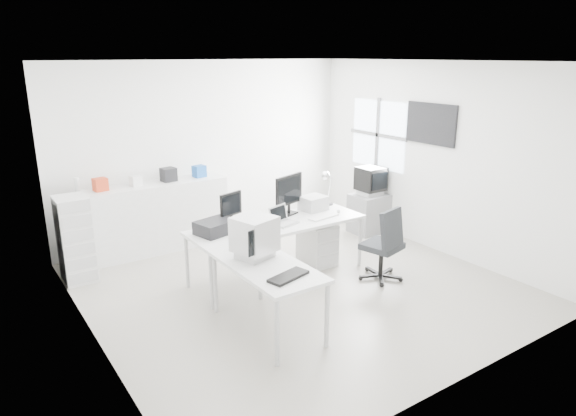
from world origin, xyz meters
TOP-DOWN VIEW (x-y plane):
  - floor at (0.00, 0.00)m, footprint 5.00×5.00m
  - ceiling at (0.00, 0.00)m, footprint 5.00×5.00m
  - back_wall at (0.00, 2.50)m, footprint 5.00×0.02m
  - left_wall at (-2.50, 0.00)m, footprint 0.02×5.00m
  - right_wall at (2.50, 0.00)m, footprint 0.02×5.00m
  - window at (2.48, 1.20)m, footprint 0.02×1.20m
  - wall_picture at (2.47, 0.10)m, footprint 0.04×0.90m
  - main_desk at (-0.03, 0.39)m, footprint 2.40×0.80m
  - side_desk at (-0.88, -0.71)m, footprint 0.70×1.40m
  - drawer_pedestal at (0.67, 0.44)m, footprint 0.40×0.50m
  - inkjet_printer at (-0.88, 0.49)m, footprint 0.53×0.45m
  - lcd_monitor_small at (-0.58, 0.64)m, footprint 0.40×0.29m
  - lcd_monitor_large at (0.32, 0.64)m, footprint 0.58×0.37m
  - laptop at (0.02, 0.29)m, footprint 0.45×0.46m
  - white_keyboard at (0.62, 0.24)m, footprint 0.48×0.21m
  - white_mouse at (0.92, 0.29)m, footprint 0.05×0.05m
  - laser_printer at (0.72, 0.61)m, footprint 0.38×0.33m
  - desk_lamp at (1.07, 0.69)m, footprint 0.17×0.17m
  - crt_monitor at (-0.88, -0.46)m, footprint 0.46×0.46m
  - black_keyboard at (-0.88, -1.11)m, footprint 0.48×0.29m
  - office_chair at (1.05, -0.45)m, footprint 0.72×0.72m
  - tv_cabinet at (2.22, 1.05)m, footprint 0.59×0.49m
  - crt_tv at (2.22, 1.05)m, footprint 0.50×0.48m
  - sideboard at (-0.98, 2.24)m, footprint 2.09×0.52m
  - clutter_box_a at (-1.78, 2.24)m, footprint 0.20×0.18m
  - clutter_box_b at (-1.28, 2.24)m, footprint 0.17×0.16m
  - clutter_box_c at (-0.78, 2.24)m, footprint 0.23×0.21m
  - clutter_box_d at (-0.28, 2.24)m, footprint 0.20×0.18m
  - clutter_bottle at (-2.08, 2.28)m, footprint 0.07×0.07m
  - filing_cabinet at (-2.28, 1.77)m, footprint 0.40×0.47m

SIDE VIEW (x-z plane):
  - floor at x=0.00m, z-range -0.01..0.01m
  - drawer_pedestal at x=0.67m, z-range 0.00..0.60m
  - tv_cabinet at x=2.22m, z-range 0.00..0.65m
  - main_desk at x=-0.03m, z-range 0.00..0.75m
  - side_desk at x=-0.88m, z-range 0.00..0.75m
  - office_chair at x=1.05m, z-range 0.00..1.02m
  - sideboard at x=-0.98m, z-range 0.00..1.05m
  - filing_cabinet at x=-2.28m, z-range 0.00..1.14m
  - white_keyboard at x=0.62m, z-range 0.75..0.77m
  - black_keyboard at x=-0.88m, z-range 0.75..0.78m
  - white_mouse at x=0.92m, z-range 0.75..0.80m
  - inkjet_printer at x=-0.88m, z-range 0.75..0.91m
  - laser_printer at x=0.72m, z-range 0.75..0.95m
  - laptop at x=0.02m, z-range 0.75..0.99m
  - crt_tv at x=2.22m, z-range 0.65..1.10m
  - crt_monitor at x=-0.88m, z-range 0.75..1.17m
  - lcd_monitor_small at x=-0.58m, z-range 0.75..1.19m
  - desk_lamp at x=1.07m, z-range 0.75..1.22m
  - lcd_monitor_large at x=0.32m, z-range 0.75..1.31m
  - clutter_box_b at x=-1.28m, z-range 1.05..1.20m
  - clutter_box_a at x=-1.78m, z-range 1.05..1.23m
  - clutter_box_d at x=-0.28m, z-range 1.05..1.23m
  - clutter_box_c at x=-0.78m, z-range 1.05..1.25m
  - clutter_bottle at x=-2.08m, z-range 1.05..1.27m
  - back_wall at x=0.00m, z-range 0.00..2.80m
  - left_wall at x=-2.50m, z-range 0.00..2.80m
  - right_wall at x=2.50m, z-range 0.00..2.80m
  - window at x=2.48m, z-range 1.05..2.15m
  - wall_picture at x=2.47m, z-range 1.60..2.20m
  - ceiling at x=0.00m, z-range 2.79..2.80m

